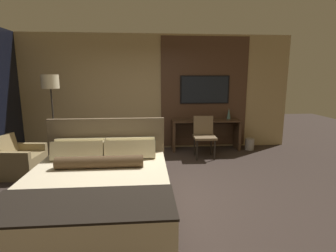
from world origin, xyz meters
name	(u,v)px	position (x,y,z in m)	size (l,w,h in m)	color
ground_plane	(148,191)	(0.00, 0.00, 0.00)	(16.00, 16.00, 0.00)	#332823
wall_back_tv_panel	(154,93)	(0.18, 2.59, 1.40)	(7.20, 0.09, 2.80)	tan
bed	(98,189)	(-0.66, -0.61, 0.33)	(1.90, 2.27, 1.12)	#33281E
desk	(205,129)	(1.45, 2.33, 0.50)	(1.67, 0.47, 0.75)	#422D1E
tv	(205,90)	(1.45, 2.52, 1.47)	(1.23, 0.04, 0.69)	black
desk_chair	(204,133)	(1.28, 1.72, 0.55)	(0.50, 0.50, 0.92)	brown
armchair_by_window	(20,161)	(-2.35, 0.90, 0.26)	(0.76, 0.77, 0.76)	olive
floor_lamp	(51,89)	(-1.93, 1.61, 1.55)	(0.34, 0.34, 1.84)	#282623
vase_tall	(229,113)	(2.05, 2.39, 0.89)	(0.10, 0.10, 0.27)	#4C706B
book	(206,120)	(1.44, 2.25, 0.76)	(0.26, 0.22, 0.03)	maroon
waste_bin	(250,144)	(2.54, 2.18, 0.14)	(0.22, 0.22, 0.28)	gray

